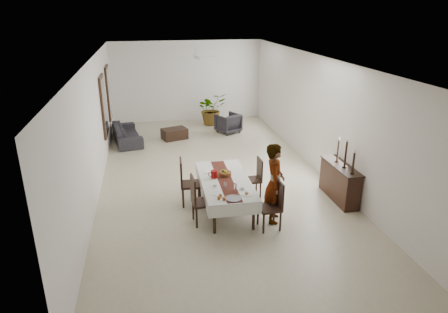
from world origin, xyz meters
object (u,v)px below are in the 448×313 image
Objects in this scene: sideboard_body at (339,183)px; sofa at (127,134)px; woman at (275,183)px; dining_table_top at (225,181)px; red_pitcher at (214,174)px.

sideboard_body reaches higher than sofa.
sideboard_body is (1.89, 0.69, -0.46)m from woman.
sideboard_body is 7.59m from sofa.
woman is at bearing -38.36° from dining_table_top.
sofa is at bearing 133.28° from sideboard_body.
red_pitcher reaches higher than sofa.
red_pitcher is at bearing 175.90° from sideboard_body.
dining_table_top is 2.83m from sideboard_body.
sideboard_body is at bearing -4.10° from red_pitcher.
woman is at bearing -38.23° from red_pitcher.
red_pitcher is 1.48m from woman.
woman is 1.25× the size of sideboard_body.
woman reaches higher than sofa.
dining_table_top is at bearing -165.81° from sofa.
dining_table_top is 1.59× the size of sideboard_body.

